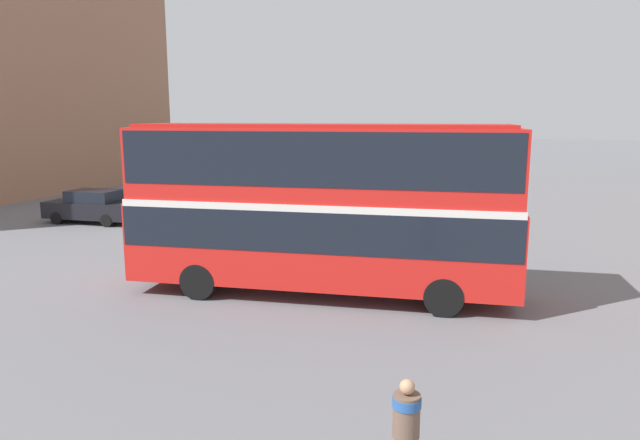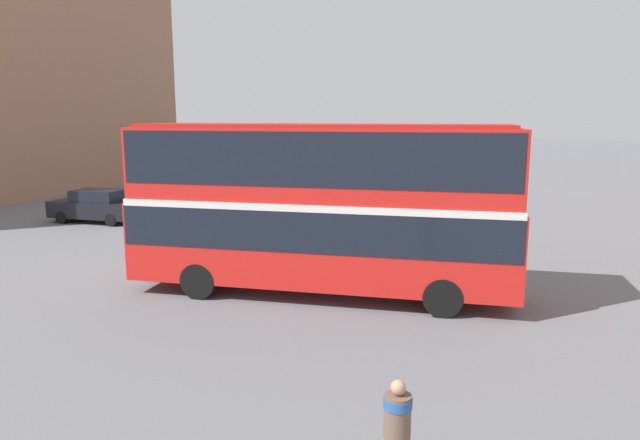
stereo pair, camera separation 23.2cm
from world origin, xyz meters
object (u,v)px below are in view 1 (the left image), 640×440
parked_car_kerb_near (92,206)px  parked_car_kerb_far (250,186)px  pedestrian_foreground (406,422)px  double_decker_bus (320,199)px

parked_car_kerb_near → parked_car_kerb_far: size_ratio=1.03×
pedestrian_foreground → parked_car_kerb_near: bearing=-11.9°
double_decker_bus → parked_car_kerb_far: (-10.58, 17.01, -2.03)m
double_decker_bus → pedestrian_foreground: size_ratio=6.89×
pedestrian_foreground → parked_car_kerb_near: size_ratio=0.36×
pedestrian_foreground → parked_car_kerb_far: 29.01m
double_decker_bus → parked_car_kerb_far: 20.13m
double_decker_bus → parked_car_kerb_far: bearing=114.7°
pedestrian_foreground → parked_car_kerb_near: (-18.47, 15.21, -0.20)m
double_decker_bus → parked_car_kerb_near: (-14.40, 7.17, -2.05)m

